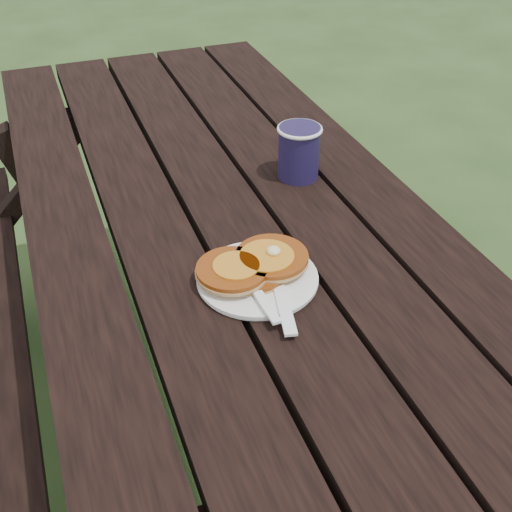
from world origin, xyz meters
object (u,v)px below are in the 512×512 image
object	(u,v)px
picnic_table	(228,343)
pancake_stack	(253,265)
coffee_cup	(299,149)
plate	(257,279)

from	to	relation	value
picnic_table	pancake_stack	distance (m)	0.47
coffee_cup	picnic_table	bearing A→B (deg)	-166.04
picnic_table	coffee_cup	distance (m)	0.48
picnic_table	plate	bearing A→B (deg)	-95.41
plate	coffee_cup	world-z (taller)	coffee_cup
pancake_stack	plate	bearing A→B (deg)	-84.15
plate	picnic_table	bearing A→B (deg)	84.59
picnic_table	pancake_stack	bearing A→B (deg)	-96.08
pancake_stack	coffee_cup	bearing A→B (deg)	54.26
picnic_table	coffee_cup	world-z (taller)	coffee_cup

